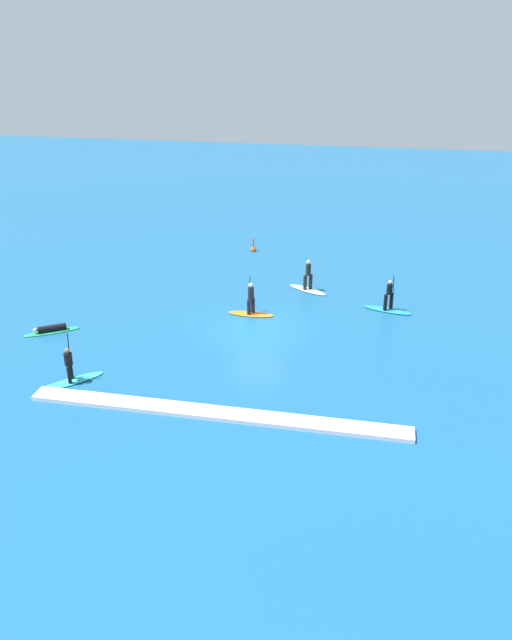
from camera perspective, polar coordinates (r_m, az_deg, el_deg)
ground_plane at (r=32.38m, az=0.00°, el=-0.81°), size 120.00×120.00×0.00m
surfer_on_white_board at (r=37.22m, az=4.74°, el=3.38°), size 2.58×1.84×1.91m
surfer_on_orange_board at (r=33.82m, az=-0.47°, el=1.30°), size 2.50×0.86×2.03m
surfer_on_green_board at (r=33.61m, az=-18.16°, el=-0.83°), size 2.67×2.06×0.39m
surfer_on_teal_board at (r=28.48m, az=-16.56°, el=-4.67°), size 2.51×2.58×2.32m
surfer_on_blue_board at (r=35.09m, az=11.95°, el=1.48°), size 2.76×1.36×2.08m
marker_buoy at (r=44.28m, az=-0.24°, el=6.48°), size 0.39×0.39×1.03m
wave_crest at (r=25.30m, az=-3.72°, el=-8.46°), size 15.53×0.90×0.18m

